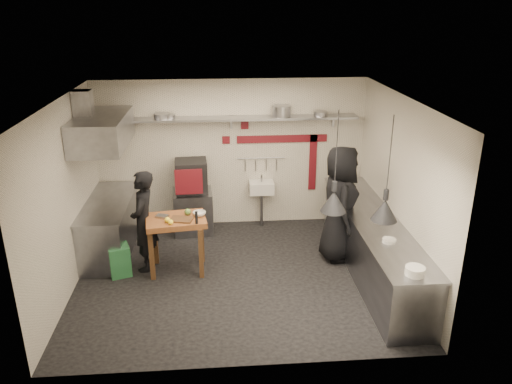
{
  "coord_description": "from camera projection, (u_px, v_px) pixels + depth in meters",
  "views": [
    {
      "loc": [
        -0.26,
        -6.93,
        4.09
      ],
      "look_at": [
        0.32,
        0.3,
        1.31
      ],
      "focal_mm": 35.0,
      "sensor_mm": 36.0,
      "label": 1
    }
  ],
  "objects": [
    {
      "name": "counter_left",
      "position": [
        110.0,
        227.0,
        8.59
      ],
      "size": [
        0.7,
        1.9,
        0.9
      ],
      "primitive_type": "cube",
      "color": "gray",
      "rests_on": "floor"
    },
    {
      "name": "heat_lamp_far",
      "position": [
        389.0,
        169.0,
        6.31
      ],
      "size": [
        0.43,
        0.43,
        1.4
      ],
      "primitive_type": null,
      "rotation": [
        0.0,
        0.0,
        -0.27
      ],
      "color": "black",
      "rests_on": "ceiling"
    },
    {
      "name": "red_band_vert",
      "position": [
        313.0,
        163.0,
        9.55
      ],
      "size": [
        0.14,
        0.02,
        1.1
      ],
      "primitive_type": "cube",
      "color": "maroon",
      "rests_on": "wall_back"
    },
    {
      "name": "red_band_horiz",
      "position": [
        282.0,
        139.0,
        9.34
      ],
      "size": [
        1.7,
        0.02,
        0.14
      ],
      "primitive_type": "cube",
      "color": "maroon",
      "rests_on": "wall_back"
    },
    {
      "name": "bowl",
      "position": [
        199.0,
        214.0,
        7.87
      ],
      "size": [
        0.22,
        0.22,
        0.06
      ],
      "primitive_type": "imported",
      "rotation": [
        0.0,
        0.0,
        0.06
      ],
      "color": "silver",
      "rests_on": "prep_table"
    },
    {
      "name": "red_tile_b",
      "position": [
        226.0,
        140.0,
        9.26
      ],
      "size": [
        0.14,
        0.02,
        0.14
      ],
      "primitive_type": "cube",
      "color": "maroon",
      "rests_on": "wall_back"
    },
    {
      "name": "chef_left",
      "position": [
        144.0,
        221.0,
        7.9
      ],
      "size": [
        0.47,
        0.65,
        1.66
      ],
      "primitive_type": "imported",
      "rotation": [
        0.0,
        0.0,
        -1.69
      ],
      "color": "black",
      "rests_on": "floor"
    },
    {
      "name": "ceiling",
      "position": [
        235.0,
        100.0,
        6.93
      ],
      "size": [
        5.0,
        5.0,
        0.0
      ],
      "primitive_type": "plane",
      "color": "silver",
      "rests_on": "floor"
    },
    {
      "name": "hood_duct",
      "position": [
        83.0,
        106.0,
        7.82
      ],
      "size": [
        0.28,
        0.28,
        0.5
      ],
      "primitive_type": "cube",
      "color": "gray",
      "rests_on": "ceiling"
    },
    {
      "name": "heat_lamp_near",
      "position": [
        336.0,
        162.0,
        6.58
      ],
      "size": [
        0.36,
        0.36,
        1.4
      ],
      "primitive_type": null,
      "rotation": [
        0.0,
        0.0,
        -0.01
      ],
      "color": "black",
      "rests_on": "ceiling"
    },
    {
      "name": "wall_left",
      "position": [
        65.0,
        199.0,
        7.24
      ],
      "size": [
        0.04,
        4.2,
        2.8
      ],
      "primitive_type": "cube",
      "color": "beige",
      "rests_on": "floor"
    },
    {
      "name": "cutting_board",
      "position": [
        181.0,
        219.0,
        7.72
      ],
      "size": [
        0.39,
        0.31,
        0.02
      ],
      "primitive_type": "cube",
      "rotation": [
        0.0,
        0.0,
        -0.23
      ],
      "color": "#53361E",
      "rests_on": "prep_table"
    },
    {
      "name": "wall_front",
      "position": [
        245.0,
        263.0,
        5.48
      ],
      "size": [
        5.0,
        0.04,
        2.8
      ],
      "primitive_type": "cube",
      "color": "beige",
      "rests_on": "floor"
    },
    {
      "name": "oven_glass",
      "position": [
        190.0,
        182.0,
        8.86
      ],
      "size": [
        0.38,
        0.04,
        0.34
      ],
      "primitive_type": "cube",
      "rotation": [
        0.0,
        0.0,
        0.06
      ],
      "color": "black",
      "rests_on": "oven_door"
    },
    {
      "name": "pan_mid_left",
      "position": [
        169.0,
        116.0,
        8.86
      ],
      "size": [
        0.24,
        0.24,
        0.07
      ],
      "primitive_type": "cylinder",
      "rotation": [
        0.0,
        0.0,
        0.1
      ],
      "color": "gray",
      "rests_on": "back_shelf"
    },
    {
      "name": "pepper_mill",
      "position": [
        196.0,
        218.0,
        7.56
      ],
      "size": [
        0.05,
        0.05,
        0.2
      ],
      "primitive_type": "cylinder",
      "rotation": [
        0.0,
        0.0,
        -0.13
      ],
      "color": "black",
      "rests_on": "prep_table"
    },
    {
      "name": "counter_right_top",
      "position": [
        375.0,
        219.0,
        7.76
      ],
      "size": [
        0.76,
        3.9,
        0.03
      ],
      "primitive_type": "cube",
      "color": "gray",
      "rests_on": "counter_right"
    },
    {
      "name": "lemon_b",
      "position": [
        171.0,
        222.0,
        7.56
      ],
      "size": [
        0.08,
        0.08,
        0.08
      ],
      "primitive_type": "sphere",
      "rotation": [
        0.0,
        0.0,
        -0.03
      ],
      "color": "yellow",
      "rests_on": "prep_table"
    },
    {
      "name": "shelf_bracket_right",
      "position": [
        333.0,
        120.0,
        9.28
      ],
      "size": [
        0.04,
        0.06,
        0.24
      ],
      "primitive_type": "cube",
      "color": "gray",
      "rests_on": "wall_back"
    },
    {
      "name": "wall_right",
      "position": [
        400.0,
        189.0,
        7.62
      ],
      "size": [
        0.04,
        4.2,
        2.8
      ],
      "primitive_type": "cube",
      "color": "beige",
      "rests_on": "floor"
    },
    {
      "name": "pan_right",
      "position": [
        320.0,
        114.0,
        9.06
      ],
      "size": [
        0.25,
        0.25,
        0.08
      ],
      "primitive_type": "cylinder",
      "rotation": [
        0.0,
        0.0,
        0.02
      ],
      "color": "gray",
      "rests_on": "back_shelf"
    },
    {
      "name": "oven_door",
      "position": [
        189.0,
        182.0,
        8.86
      ],
      "size": [
        0.49,
        0.06,
        0.46
      ],
      "primitive_type": "cube",
      "rotation": [
        0.0,
        0.0,
        0.06
      ],
      "color": "maroon",
      "rests_on": "combi_oven"
    },
    {
      "name": "stock_pot",
      "position": [
        282.0,
        111.0,
        8.99
      ],
      "size": [
        0.37,
        0.37,
        0.2
      ],
      "primitive_type": "cylinder",
      "rotation": [
        0.0,
        0.0,
        0.13
      ],
      "color": "gray",
      "rests_on": "back_shelf"
    },
    {
      "name": "sink_tap",
      "position": [
        261.0,
        178.0,
        9.42
      ],
      "size": [
        0.03,
        0.03,
        0.14
      ],
      "primitive_type": "cylinder",
      "color": "gray",
      "rests_on": "hand_sink"
    },
    {
      "name": "steel_tray",
      "position": [
        162.0,
        216.0,
        7.82
      ],
      "size": [
        0.22,
        0.19,
        0.03
      ],
      "primitive_type": "cube",
      "rotation": [
        0.0,
        0.0,
        -0.37
      ],
      "color": "gray",
      "rests_on": "prep_table"
    },
    {
      "name": "utensil_rail",
      "position": [
        261.0,
        158.0,
        9.42
      ],
      "size": [
        0.9,
        0.02,
        0.02
      ],
      "primitive_type": "cylinder",
      "rotation": [
        0.0,
        1.57,
        0.0
      ],
      "color": "gray",
      "rests_on": "wall_back"
    },
    {
      "name": "red_tile_a",
      "position": [
        245.0,
        125.0,
        9.19
      ],
      "size": [
        0.14,
        0.02,
        0.14
      ],
      "primitive_type": "cube",
      "color": "maroon",
      "rests_on": "wall_back"
    },
    {
      "name": "wall_back",
      "position": [
        232.0,
        154.0,
        9.39
      ],
      "size": [
        5.0,
        0.04,
        2.8
      ],
      "primitive_type": "cube",
      "color": "beige",
      "rests_on": "floor"
    },
    {
      "name": "small_bowl_right",
      "position": [
        389.0,
        241.0,
        6.98
      ],
      "size": [
        0.2,
        0.2,
        0.05
      ],
      "primitive_type": "cylinder",
      "rotation": [
        0.0,
        0.0,
        0.03
      ],
      "color": "silver",
      "rests_on": "counter_right_top"
    },
    {
      "name": "combi_oven",
      "position": [
        191.0,
        176.0,
        9.17
      ],
      "size": [
        0.6,
        0.57,
        0.58
      ],
      "primitive_type": "cube",
      "rotation": [
        0.0,
        0.0,
        0.06
      ],
      "color": "black",
      "rests_on": "oven_stand"
    },
    {
      "name": "floor",
      "position": [
        238.0,
        276.0,
        7.93
      ],
      "size": [
        5.0,
        5.0,
        0.0
      ],
      "primitive_type": "plane",
      "color": "black",
      "rests_on": "ground"
    },
    {
      "name": "counter_right",
      "position": [
        372.0,
        246.0,
        7.93
      ],
      "size": [
        0.7,
        3.8,
        0.9
      ],
      "primitive_type": "cube",
      "color": "gray",
      "rests_on": "floor"
    },
    {
      "name": "sink_drain",
      "position": [
        262.0,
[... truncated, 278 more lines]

